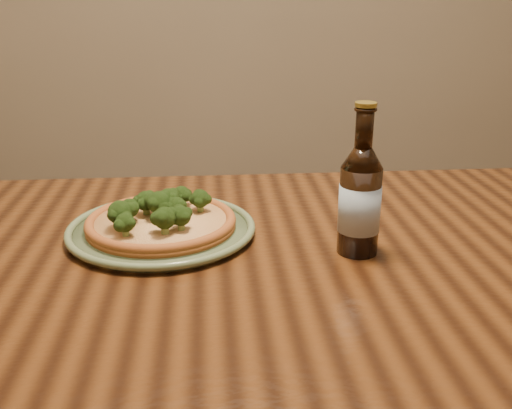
{
  "coord_description": "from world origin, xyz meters",
  "views": [
    {
      "loc": [
        -0.29,
        -0.79,
        1.16
      ],
      "look_at": [
        -0.22,
        0.15,
        0.82
      ],
      "focal_mm": 42.0,
      "sensor_mm": 36.0,
      "label": 1
    }
  ],
  "objects": [
    {
      "name": "plate",
      "position": [
        -0.38,
        0.2,
        0.76
      ],
      "size": [
        0.33,
        0.33,
        0.02
      ],
      "rotation": [
        0.0,
        0.0,
        -0.23
      ],
      "color": "#63734F",
      "rests_on": "table"
    },
    {
      "name": "table",
      "position": [
        0.0,
        0.1,
        0.66
      ],
      "size": [
        1.6,
        0.9,
        0.75
      ],
      "color": "#46240F",
      "rests_on": "ground"
    },
    {
      "name": "pizza",
      "position": [
        -0.38,
        0.2,
        0.78
      ],
      "size": [
        0.26,
        0.26,
        0.07
      ],
      "rotation": [
        0.0,
        0.0,
        -0.23
      ],
      "color": "#A05424",
      "rests_on": "plate"
    },
    {
      "name": "beer_bottle",
      "position": [
        -0.05,
        0.1,
        0.84
      ],
      "size": [
        0.07,
        0.07,
        0.25
      ],
      "rotation": [
        0.0,
        0.0,
        0.33
      ],
      "color": "black",
      "rests_on": "table"
    }
  ]
}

